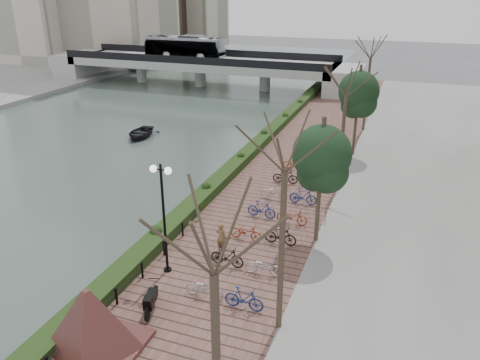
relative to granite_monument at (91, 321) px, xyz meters
The scene contains 13 objects.
ground 3.25m from the granite_monument, 144.44° to the left, with size 220.00×220.00×0.00m, color #59595B.
river_water 31.69m from the granite_monument, 122.90° to the left, with size 30.00×130.00×0.02m, color #43534D.
promenade 19.21m from the granite_monument, 84.57° to the left, with size 8.00×75.00×0.50m, color brown.
hedge 21.65m from the granite_monument, 94.21° to the left, with size 1.10×56.00×0.60m, color #1D3613.
chain_fence 3.78m from the granite_monument, 102.46° to the left, with size 0.10×14.10×0.70m.
granite_monument is the anchor object (origin of this frame).
lamppost 5.96m from the granite_monument, 90.08° to the left, with size 1.02×0.32×5.23m.
motorcycle 2.99m from the granite_monument, 75.59° to the left, with size 0.51×1.63×1.02m, color black, non-canonical shape.
pedestrian 8.06m from the granite_monument, 77.92° to the left, with size 0.57×0.37×1.56m, color brown.
bicycle_parking 12.44m from the granite_monument, 74.58° to the left, with size 2.40×17.32×1.00m.
street_trees 15.50m from the granite_monument, 67.80° to the left, with size 3.20×37.12×6.80m.
bridge 49.81m from the granite_monument, 110.74° to the left, with size 36.00×10.77×6.50m.
boat 27.18m from the granite_monument, 118.02° to the left, with size 2.75×3.85×0.80m, color black.
Camera 1 is at (11.57, -12.04, 12.65)m, focal length 35.00 mm.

